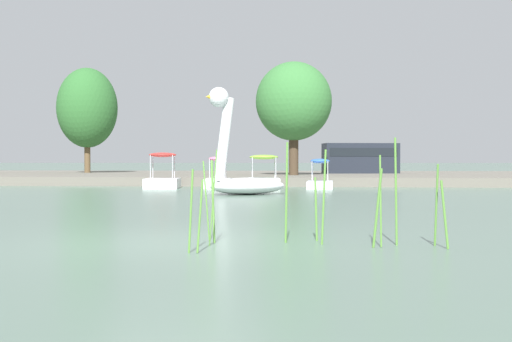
{
  "coord_description": "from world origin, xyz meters",
  "views": [
    {
      "loc": [
        2.1,
        -10.0,
        1.22
      ],
      "look_at": [
        -0.48,
        16.26,
        0.82
      ],
      "focal_mm": 48.62,
      "sensor_mm": 36.0,
      "label": 1
    }
  ],
  "objects_px": {
    "pedal_boat_blue": "(320,181)",
    "pedal_boat_pink": "(218,180)",
    "pedal_boat_red": "(163,179)",
    "tree_broadleaf_right": "(294,102)",
    "parked_van": "(360,157)",
    "pedal_boat_lime": "(264,178)",
    "swan_boat": "(242,171)",
    "tree_broadleaf_left": "(87,108)"
  },
  "relations": [
    {
      "from": "pedal_boat_lime",
      "to": "parked_van",
      "type": "relative_size",
      "value": 0.49
    },
    {
      "from": "pedal_boat_lime",
      "to": "pedal_boat_red",
      "type": "bearing_deg",
      "value": -178.55
    },
    {
      "from": "pedal_boat_pink",
      "to": "pedal_boat_red",
      "type": "xyz_separation_m",
      "value": [
        -2.41,
        -0.27,
        0.03
      ]
    },
    {
      "from": "swan_boat",
      "to": "tree_broadleaf_left",
      "type": "distance_m",
      "value": 22.6
    },
    {
      "from": "parked_van",
      "to": "pedal_boat_blue",
      "type": "bearing_deg",
      "value": -100.46
    },
    {
      "from": "pedal_boat_blue",
      "to": "pedal_boat_red",
      "type": "height_order",
      "value": "pedal_boat_red"
    },
    {
      "from": "swan_boat",
      "to": "pedal_boat_pink",
      "type": "distance_m",
      "value": 5.83
    },
    {
      "from": "pedal_boat_lime",
      "to": "tree_broadleaf_right",
      "type": "relative_size",
      "value": 0.38
    },
    {
      "from": "pedal_boat_blue",
      "to": "tree_broadleaf_left",
      "type": "bearing_deg",
      "value": 138.65
    },
    {
      "from": "pedal_boat_lime",
      "to": "pedal_boat_pink",
      "type": "relative_size",
      "value": 1.15
    },
    {
      "from": "tree_broadleaf_right",
      "to": "swan_boat",
      "type": "bearing_deg",
      "value": -95.77
    },
    {
      "from": "swan_boat",
      "to": "pedal_boat_red",
      "type": "distance_m",
      "value": 6.72
    },
    {
      "from": "pedal_boat_pink",
      "to": "pedal_boat_red",
      "type": "distance_m",
      "value": 2.42
    },
    {
      "from": "pedal_boat_pink",
      "to": "tree_broadleaf_right",
      "type": "xyz_separation_m",
      "value": [
        3.01,
        7.26,
        4.0
      ]
    },
    {
      "from": "pedal_boat_red",
      "to": "parked_van",
      "type": "xyz_separation_m",
      "value": [
        9.26,
        13.11,
        1.02
      ]
    },
    {
      "from": "pedal_boat_red",
      "to": "tree_broadleaf_right",
      "type": "height_order",
      "value": "tree_broadleaf_right"
    },
    {
      "from": "pedal_boat_lime",
      "to": "pedal_boat_pink",
      "type": "bearing_deg",
      "value": 175.65
    },
    {
      "from": "swan_boat",
      "to": "tree_broadleaf_left",
      "type": "height_order",
      "value": "tree_broadleaf_left"
    },
    {
      "from": "swan_boat",
      "to": "pedal_boat_pink",
      "type": "height_order",
      "value": "swan_boat"
    },
    {
      "from": "pedal_boat_blue",
      "to": "pedal_boat_lime",
      "type": "xyz_separation_m",
      "value": [
        -2.43,
        -0.09,
        0.09
      ]
    },
    {
      "from": "pedal_boat_lime",
      "to": "tree_broadleaf_right",
      "type": "xyz_separation_m",
      "value": [
        0.97,
        7.42,
        3.94
      ]
    },
    {
      "from": "tree_broadleaf_left",
      "to": "parked_van",
      "type": "bearing_deg",
      "value": -0.84
    },
    {
      "from": "pedal_boat_lime",
      "to": "pedal_boat_pink",
      "type": "distance_m",
      "value": 2.05
    },
    {
      "from": "pedal_boat_blue",
      "to": "pedal_boat_pink",
      "type": "relative_size",
      "value": 1.0
    },
    {
      "from": "pedal_boat_pink",
      "to": "parked_van",
      "type": "xyz_separation_m",
      "value": [
        6.85,
        12.84,
        1.05
      ]
    },
    {
      "from": "tree_broadleaf_left",
      "to": "parked_van",
      "type": "xyz_separation_m",
      "value": [
        17.34,
        -0.25,
        -3.15
      ]
    },
    {
      "from": "tree_broadleaf_left",
      "to": "swan_boat",
      "type": "bearing_deg",
      "value": -56.82
    },
    {
      "from": "pedal_boat_pink",
      "to": "tree_broadleaf_right",
      "type": "bearing_deg",
      "value": 67.5
    },
    {
      "from": "pedal_boat_lime",
      "to": "parked_van",
      "type": "bearing_deg",
      "value": 69.69
    },
    {
      "from": "swan_boat",
      "to": "pedal_boat_lime",
      "type": "height_order",
      "value": "swan_boat"
    },
    {
      "from": "pedal_boat_blue",
      "to": "parked_van",
      "type": "distance_m",
      "value": 13.17
    },
    {
      "from": "pedal_boat_lime",
      "to": "tree_broadleaf_left",
      "type": "bearing_deg",
      "value": 133.39
    },
    {
      "from": "pedal_boat_red",
      "to": "tree_broadleaf_left",
      "type": "relative_size",
      "value": 0.37
    },
    {
      "from": "pedal_boat_red",
      "to": "pedal_boat_lime",
      "type": "bearing_deg",
      "value": 1.45
    },
    {
      "from": "tree_broadleaf_right",
      "to": "pedal_boat_blue",
      "type": "bearing_deg",
      "value": -78.72
    },
    {
      "from": "pedal_boat_lime",
      "to": "tree_broadleaf_left",
      "type": "distance_m",
      "value": 18.7
    },
    {
      "from": "pedal_boat_red",
      "to": "tree_broadleaf_right",
      "type": "distance_m",
      "value": 10.09
    },
    {
      "from": "pedal_boat_blue",
      "to": "pedal_boat_lime",
      "type": "height_order",
      "value": "pedal_boat_lime"
    },
    {
      "from": "pedal_boat_red",
      "to": "tree_broadleaf_right",
      "type": "xyz_separation_m",
      "value": [
        5.41,
        7.53,
        3.97
      ]
    },
    {
      "from": "pedal_boat_red",
      "to": "tree_broadleaf_right",
      "type": "bearing_deg",
      "value": 54.27
    },
    {
      "from": "pedal_boat_blue",
      "to": "parked_van",
      "type": "height_order",
      "value": "parked_van"
    },
    {
      "from": "pedal_boat_blue",
      "to": "pedal_boat_pink",
      "type": "distance_m",
      "value": 4.47
    }
  ]
}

